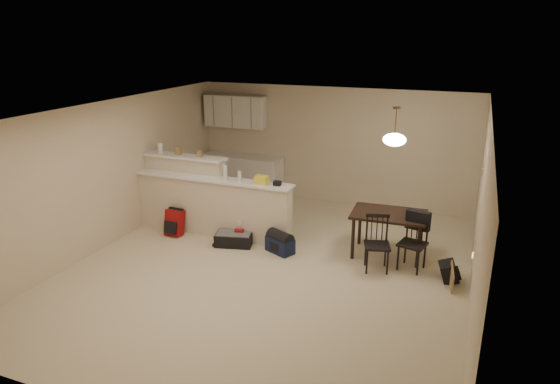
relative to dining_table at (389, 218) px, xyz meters
The scene contains 21 objects.
room 2.10m from the dining_table, 144.69° to the right, with size 7.00×7.02×2.50m.
breakfast_bar 3.41m from the dining_table, behind, with size 3.08×0.58×1.39m.
upper_cabinets 4.58m from the dining_table, 150.74° to the left, with size 1.40×0.34×0.70m, color white.
kitchen_counter 4.18m from the dining_table, 150.96° to the left, with size 1.80×0.60×0.90m, color white.
thermostat 1.63m from the dining_table, 16.01° to the left, with size 0.02×0.12×0.12m, color beige.
jar 4.43m from the dining_table, behind, with size 0.10×0.10×0.20m, color silver.
cereal_box 4.04m from the dining_table, behind, with size 0.10×0.07×0.16m, color olive.
small_box 3.59m from the dining_table, behind, with size 0.08×0.06×0.12m, color olive.
bottle_a 2.93m from the dining_table, behind, with size 0.07×0.07×0.26m, color silver.
bottle_b 2.65m from the dining_table, behind, with size 0.06×0.06×0.18m, color silver.
bag_lump 2.24m from the dining_table, behind, with size 0.22×0.18×0.14m, color olive.
pouch 1.95m from the dining_table, behind, with size 0.12×0.10×0.08m, color olive.
dining_table is the anchor object (origin of this frame).
pendant_lamp 1.33m from the dining_table, 153.43° to the right, with size 0.36×0.36×0.62m.
dining_chair_near 0.66m from the dining_table, 95.40° to the right, with size 0.39×0.37×0.89m, color black, non-canonical shape.
dining_chair_far 0.62m from the dining_table, 40.00° to the right, with size 0.40×0.38×0.91m, color black, non-canonical shape.
suitcase 2.70m from the dining_table, 167.85° to the right, with size 0.64×0.41×0.21m, color black.
red_backpack 3.87m from the dining_table, behind, with size 0.32×0.20×0.48m, color maroon.
navy_duffel 1.87m from the dining_table, 161.99° to the right, with size 0.48×0.26×0.26m, color #131E3C.
black_daypack 1.28m from the dining_table, 28.33° to the right, with size 0.32×0.23×0.28m, color black.
cardboard_sheet 1.43m from the dining_table, 36.12° to the right, with size 0.43×0.02×0.33m, color olive.
Camera 1 is at (2.80, -6.64, 3.61)m, focal length 32.00 mm.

